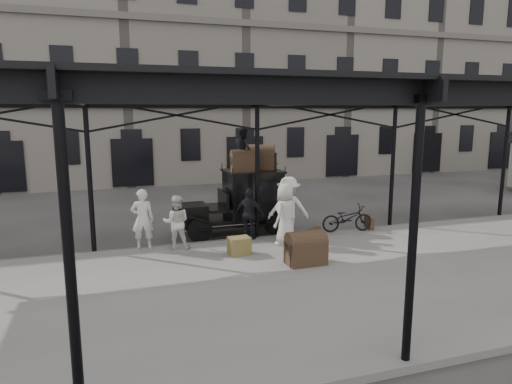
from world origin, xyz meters
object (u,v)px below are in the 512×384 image
Objects in this scene: bicycle at (347,218)px; porter_official at (250,214)px; porter_left at (143,219)px; steamer_trunk_roof_near at (244,162)px; steamer_trunk_platform at (306,250)px; taxi at (244,199)px.

porter_official is at bearing 95.51° from bicycle.
porter_left reaches higher than bicycle.
steamer_trunk_platform is at bearing -78.45° from steamer_trunk_roof_near.
steamer_trunk_platform is at bearing -82.86° from taxi.
steamer_trunk_roof_near is 0.81× the size of steamer_trunk_platform.
bicycle is 2.09× the size of steamer_trunk_roof_near.
steamer_trunk_platform is (0.70, -2.75, -0.44)m from porter_official.
taxi is 1.33m from porter_official.
steamer_trunk_roof_near is 4.31m from steamer_trunk_platform.
steamer_trunk_platform is at bearing 141.77° from bicycle.
steamer_trunk_roof_near is (0.12, 1.05, 1.52)m from porter_official.
porter_left is 1.10× the size of porter_official.
taxi is 3.56m from bicycle.
porter_left is at bearing 96.58° from bicycle.
taxi is at bearing 96.81° from steamer_trunk_platform.
taxi reaches higher than bicycle.
steamer_trunk_roof_near is (3.41, 1.05, 1.44)m from porter_left.
porter_left is at bearing 145.16° from steamer_trunk_platform.
taxi reaches higher than steamer_trunk_platform.
taxi is 4.13m from steamer_trunk_platform.
bicycle is at bearing -16.94° from steamer_trunk_roof_near.
steamer_trunk_roof_near is (-0.08, -0.25, 1.28)m from taxi.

